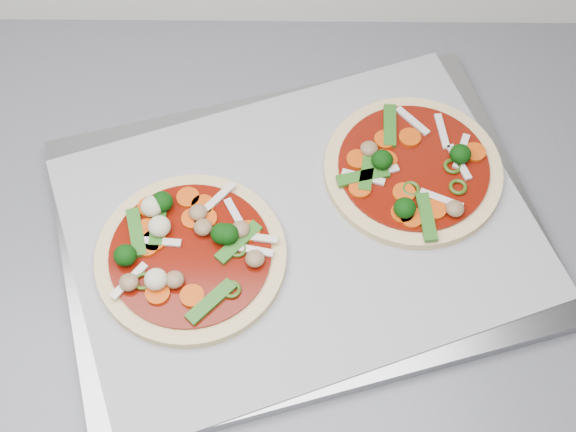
{
  "coord_description": "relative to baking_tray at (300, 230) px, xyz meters",
  "views": [
    {
      "loc": [
        0.43,
        0.85,
        1.66
      ],
      "look_at": [
        0.43,
        1.29,
        0.93
      ],
      "focal_mm": 50.0,
      "sensor_mm": 36.0,
      "label": 1
    }
  ],
  "objects": [
    {
      "name": "base_cabinet",
      "position": [
        -0.44,
        0.02,
        -0.48
      ],
      "size": [
        3.6,
        0.6,
        0.86
      ],
      "primitive_type": "cube",
      "color": "silver",
      "rests_on": "ground"
    },
    {
      "name": "baking_tray",
      "position": [
        0.0,
        0.0,
        0.0
      ],
      "size": [
        0.59,
        0.5,
        0.02
      ],
      "primitive_type": "cube",
      "rotation": [
        0.0,
        0.0,
        0.28
      ],
      "color": "gray",
      "rests_on": "countertop"
    },
    {
      "name": "parchment",
      "position": [
        -0.0,
        0.0,
        0.01
      ],
      "size": [
        0.58,
        0.5,
        0.0
      ],
      "primitive_type": "cube",
      "rotation": [
        0.0,
        0.0,
        0.35
      ],
      "color": "gray",
      "rests_on": "baking_tray"
    },
    {
      "name": "pizza_right",
      "position": [
        0.12,
        0.07,
        0.02
      ],
      "size": [
        0.28,
        0.28,
        0.03
      ],
      "rotation": [
        0.0,
        0.0,
        0.69
      ],
      "color": "beige",
      "rests_on": "parchment"
    },
    {
      "name": "pizza_left",
      "position": [
        -0.12,
        -0.04,
        0.02
      ],
      "size": [
        0.21,
        0.21,
        0.03
      ],
      "rotation": [
        0.0,
        0.0,
        -0.07
      ],
      "color": "beige",
      "rests_on": "parchment"
    }
  ]
}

